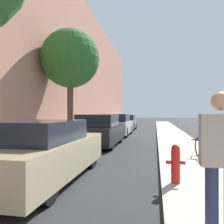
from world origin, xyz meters
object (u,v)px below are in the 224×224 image
(parked_car_grey, at_px, (127,122))
(bicycle, at_px, (202,149))
(pedestrian, at_px, (221,155))
(parked_car_black, at_px, (99,131))
(parked_car_silver, at_px, (117,125))
(street_tree_far, at_px, (70,59))
(fire_hydrant, at_px, (176,163))
(parked_car_champagne, at_px, (40,151))

(parked_car_grey, bearing_deg, bicycle, -73.56)
(pedestrian, bearing_deg, bicycle, -95.83)
(parked_car_grey, xyz_separation_m, pedestrian, (3.41, -18.70, 0.41))
(pedestrian, height_order, bicycle, pedestrian)
(parked_car_black, bearing_deg, parked_car_silver, 89.88)
(street_tree_far, distance_m, pedestrian, 10.37)
(parked_car_silver, distance_m, parked_car_grey, 5.71)
(parked_car_grey, relative_size, fire_hydrant, 5.01)
(bicycle, bearing_deg, parked_car_champagne, -153.12)
(parked_car_champagne, distance_m, parked_car_silver, 10.89)
(parked_car_black, bearing_deg, parked_car_grey, 90.03)
(pedestrian, bearing_deg, street_tree_far, -56.76)
(fire_hydrant, bearing_deg, parked_car_silver, 105.50)
(parked_car_champagne, relative_size, parked_car_black, 1.07)
(pedestrian, bearing_deg, parked_car_black, -64.24)
(pedestrian, xyz_separation_m, bicycle, (0.69, 4.82, -0.63))
(parked_car_grey, height_order, pedestrian, pedestrian)
(parked_car_champagne, height_order, fire_hydrant, parked_car_champagne)
(street_tree_far, relative_size, fire_hydrant, 7.21)
(parked_car_silver, distance_m, bicycle, 9.13)
(bicycle, bearing_deg, fire_hydrant, -117.16)
(parked_car_black, bearing_deg, bicycle, -36.42)
(parked_car_grey, height_order, fire_hydrant, parked_car_grey)
(parked_car_champagne, height_order, parked_car_black, parked_car_black)
(parked_car_grey, bearing_deg, parked_car_black, -89.97)
(parked_car_black, distance_m, bicycle, 5.09)
(fire_hydrant, bearing_deg, parked_car_champagne, 178.68)
(parked_car_black, relative_size, parked_car_grey, 1.04)
(parked_car_black, height_order, fire_hydrant, parked_car_black)
(fire_hydrant, relative_size, pedestrian, 0.47)
(parked_car_black, distance_m, street_tree_far, 4.03)
(fire_hydrant, xyz_separation_m, bicycle, (1.04, 2.79, -0.09))
(parked_car_grey, xyz_separation_m, bicycle, (4.10, -13.88, -0.22))
(parked_car_black, height_order, street_tree_far, street_tree_far)
(parked_car_champagne, height_order, pedestrian, pedestrian)
(pedestrian, bearing_deg, fire_hydrant, -77.86)
(street_tree_far, distance_m, fire_hydrant, 8.82)
(bicycle, bearing_deg, pedestrian, -104.84)
(pedestrian, bearing_deg, parked_car_grey, -77.38)
(parked_car_black, relative_size, parked_car_silver, 0.92)
(fire_hydrant, bearing_deg, parked_car_grey, 100.39)
(fire_hydrant, bearing_deg, street_tree_far, 126.30)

